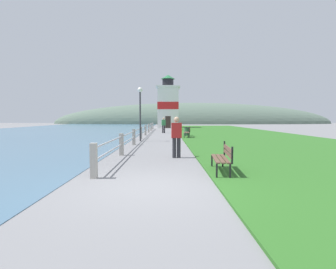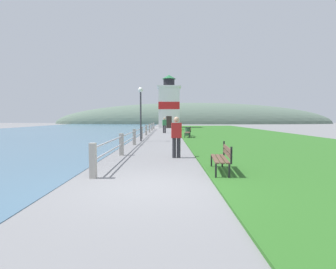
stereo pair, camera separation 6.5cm
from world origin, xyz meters
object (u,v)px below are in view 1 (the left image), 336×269
object	(u,v)px
person_strolling	(177,136)
trash_bin	(187,132)
lighthouse	(168,105)
lamp_post	(140,104)
park_bench_near	(223,156)
park_bench_far	(179,126)
person_by_railing	(164,125)
park_bench_midway	(188,132)

from	to	relation	value
person_strolling	trash_bin	size ratio (longest dim) A/B	2.12
lighthouse	lamp_post	bearing A→B (deg)	-94.76
park_bench_near	lamp_post	xyz separation A→B (m)	(-3.71, 11.23, 2.20)
park_bench_far	lighthouse	xyz separation A→B (m)	(-1.53, 9.35, 3.43)
person_by_railing	lamp_post	xyz separation A→B (m)	(-1.60, -10.43, 1.79)
park_bench_far	person_by_railing	world-z (taller)	person_by_railing
trash_bin	park_bench_far	bearing A→B (deg)	90.86
lamp_post	lighthouse	bearing A→B (deg)	85.24
person_by_railing	trash_bin	distance (m)	5.63
park_bench_far	trash_bin	world-z (taller)	park_bench_far
person_strolling	park_bench_far	bearing A→B (deg)	-5.97
person_strolling	park_bench_near	bearing A→B (deg)	-160.31
park_bench_midway	trash_bin	distance (m)	2.07
park_bench_far	person_strolling	xyz separation A→B (m)	(-1.33, -24.79, 0.43)
person_strolling	lamp_post	distance (m)	8.55
park_bench_near	park_bench_midway	distance (m)	14.47
person_strolling	trash_bin	world-z (taller)	person_strolling
person_strolling	lamp_post	world-z (taller)	lamp_post
person_strolling	trash_bin	distance (m)	13.43
park_bench_midway	lighthouse	xyz separation A→B (m)	(-1.61, 22.88, 3.43)
trash_bin	lamp_post	size ratio (longest dim) A/B	0.21
park_bench_far	person_strolling	bearing A→B (deg)	91.01
lighthouse	person_by_railing	size ratio (longest dim) A/B	5.16
lighthouse	person_by_railing	world-z (taller)	lighthouse
park_bench_midway	lighthouse	size ratio (longest dim) A/B	0.20
person_by_railing	lamp_post	size ratio (longest dim) A/B	0.44
trash_bin	person_by_railing	bearing A→B (deg)	113.95
lamp_post	park_bench_far	bearing A→B (deg)	77.55
lamp_post	person_by_railing	bearing A→B (deg)	81.28
person_by_railing	lamp_post	world-z (taller)	lamp_post
park_bench_far	trash_bin	distance (m)	11.46
lighthouse	lamp_post	xyz separation A→B (m)	(-2.17, -26.12, -1.23)
park_bench_far	lighthouse	distance (m)	10.08
person_strolling	lighthouse	bearing A→B (deg)	-2.56
trash_bin	park_bench_midway	bearing A→B (deg)	-92.47
trash_bin	person_strolling	bearing A→B (deg)	-96.44
park_bench_midway	person_strolling	xyz separation A→B (m)	(-1.41, -11.26, 0.43)
park_bench_midway	person_by_railing	bearing A→B (deg)	-66.03
park_bench_near	person_strolling	world-z (taller)	person_strolling
park_bench_near	lighthouse	bearing A→B (deg)	-82.40
lighthouse	park_bench_midway	bearing A→B (deg)	-85.97
person_strolling	person_by_railing	xyz separation A→B (m)	(-0.77, 18.45, -0.01)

